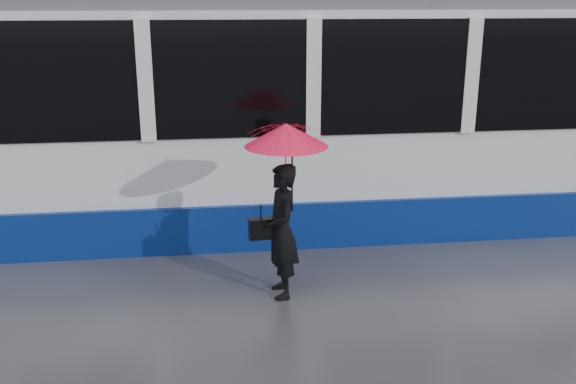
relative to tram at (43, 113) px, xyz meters
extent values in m
plane|color=#2E2F34|center=(1.60, -2.50, -1.64)|extent=(90.00, 90.00, 0.00)
cube|color=#3F3D38|center=(1.60, -0.72, -1.63)|extent=(34.00, 0.07, 0.02)
cube|color=#3F3D38|center=(1.60, 0.72, -1.63)|extent=(34.00, 0.07, 0.02)
cube|color=white|center=(0.00, 0.00, -0.11)|extent=(24.00, 2.40, 2.95)
cube|color=navy|center=(0.00, 0.00, -1.33)|extent=(24.00, 2.56, 0.62)
cube|color=black|center=(0.00, 0.00, 0.56)|extent=(23.00, 2.48, 1.40)
imported|color=black|center=(2.95, -2.54, -0.89)|extent=(0.40, 0.57, 1.49)
imported|color=#E5134B|center=(3.00, -2.54, -0.07)|extent=(0.88, 0.89, 0.74)
cone|color=#E5134B|center=(3.00, -2.54, 0.16)|extent=(0.95, 0.95, 0.24)
cylinder|color=black|center=(3.00, -2.54, 0.30)|extent=(0.01, 0.01, 0.06)
cylinder|color=black|center=(3.07, -2.52, -0.35)|extent=(0.02, 0.02, 0.65)
cube|color=black|center=(2.73, -2.52, -0.86)|extent=(0.27, 0.14, 0.23)
cylinder|color=black|center=(2.73, -2.52, -0.65)|extent=(0.01, 0.01, 0.18)
camera|label=1|loc=(2.21, -8.95, 1.54)|focal=40.00mm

